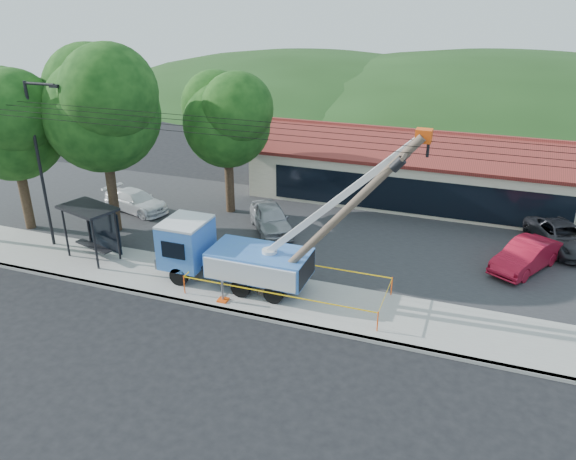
{
  "coord_description": "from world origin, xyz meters",
  "views": [
    {
      "loc": [
        7.87,
        -17.01,
        13.29
      ],
      "look_at": [
        -0.18,
        5.0,
        3.07
      ],
      "focal_mm": 35.0,
      "sensor_mm": 36.0,
      "label": 1
    }
  ],
  "objects_px": {
    "utility_truck": "(231,253)",
    "car_red": "(523,271)",
    "car_white": "(137,212)",
    "car_silver": "(271,232)",
    "leaning_pole": "(341,216)",
    "car_dark": "(559,250)",
    "bus_shelter": "(93,219)"
  },
  "relations": [
    {
      "from": "car_white",
      "to": "bus_shelter",
      "type": "bearing_deg",
      "value": -149.6
    },
    {
      "from": "car_white",
      "to": "car_dark",
      "type": "relative_size",
      "value": 0.9
    },
    {
      "from": "car_silver",
      "to": "car_dark",
      "type": "height_order",
      "value": "car_silver"
    },
    {
      "from": "utility_truck",
      "to": "leaning_pole",
      "type": "height_order",
      "value": "utility_truck"
    },
    {
      "from": "car_dark",
      "to": "bus_shelter",
      "type": "bearing_deg",
      "value": 178.98
    },
    {
      "from": "bus_shelter",
      "to": "car_silver",
      "type": "height_order",
      "value": "bus_shelter"
    },
    {
      "from": "car_silver",
      "to": "bus_shelter",
      "type": "bearing_deg",
      "value": -174.68
    },
    {
      "from": "leaning_pole",
      "to": "bus_shelter",
      "type": "bearing_deg",
      "value": 177.32
    },
    {
      "from": "utility_truck",
      "to": "bus_shelter",
      "type": "distance_m",
      "value": 7.96
    },
    {
      "from": "utility_truck",
      "to": "car_white",
      "type": "bearing_deg",
      "value": 146.4
    },
    {
      "from": "utility_truck",
      "to": "bus_shelter",
      "type": "bearing_deg",
      "value": 178.85
    },
    {
      "from": "car_white",
      "to": "car_dark",
      "type": "bearing_deg",
      "value": -68.75
    },
    {
      "from": "utility_truck",
      "to": "car_white",
      "type": "height_order",
      "value": "utility_truck"
    },
    {
      "from": "leaning_pole",
      "to": "car_white",
      "type": "distance_m",
      "value": 17.31
    },
    {
      "from": "car_red",
      "to": "car_white",
      "type": "xyz_separation_m",
      "value": [
        -23.05,
        0.12,
        0.0
      ]
    },
    {
      "from": "utility_truck",
      "to": "leaning_pole",
      "type": "bearing_deg",
      "value": -4.95
    },
    {
      "from": "leaning_pole",
      "to": "utility_truck",
      "type": "bearing_deg",
      "value": 175.05
    },
    {
      "from": "car_silver",
      "to": "car_white",
      "type": "height_order",
      "value": "car_silver"
    },
    {
      "from": "bus_shelter",
      "to": "car_red",
      "type": "xyz_separation_m",
      "value": [
        21.17,
        6.25,
        -2.24
      ]
    },
    {
      "from": "utility_truck",
      "to": "car_red",
      "type": "xyz_separation_m",
      "value": [
        13.23,
        6.41,
        -1.71
      ]
    },
    {
      "from": "utility_truck",
      "to": "car_dark",
      "type": "xyz_separation_m",
      "value": [
        15.15,
        9.75,
        -1.71
      ]
    },
    {
      "from": "car_silver",
      "to": "utility_truck",
      "type": "bearing_deg",
      "value": -120.35
    },
    {
      "from": "leaning_pole",
      "to": "car_silver",
      "type": "height_order",
      "value": "leaning_pole"
    },
    {
      "from": "car_red",
      "to": "bus_shelter",
      "type": "bearing_deg",
      "value": -134.29
    },
    {
      "from": "bus_shelter",
      "to": "car_dark",
      "type": "xyz_separation_m",
      "value": [
        23.08,
        9.59,
        -2.24
      ]
    },
    {
      "from": "bus_shelter",
      "to": "car_dark",
      "type": "height_order",
      "value": "bus_shelter"
    },
    {
      "from": "leaning_pole",
      "to": "car_silver",
      "type": "relative_size",
      "value": 1.77
    },
    {
      "from": "leaning_pole",
      "to": "bus_shelter",
      "type": "xyz_separation_m",
      "value": [
        -13.29,
        0.62,
        -2.3
      ]
    },
    {
      "from": "utility_truck",
      "to": "bus_shelter",
      "type": "xyz_separation_m",
      "value": [
        -7.94,
        0.16,
        0.54
      ]
    },
    {
      "from": "utility_truck",
      "to": "leaning_pole",
      "type": "distance_m",
      "value": 6.07
    },
    {
      "from": "bus_shelter",
      "to": "car_dark",
      "type": "relative_size",
      "value": 0.65
    },
    {
      "from": "utility_truck",
      "to": "car_white",
      "type": "xyz_separation_m",
      "value": [
        -9.82,
        6.53,
        -1.71
      ]
    }
  ]
}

